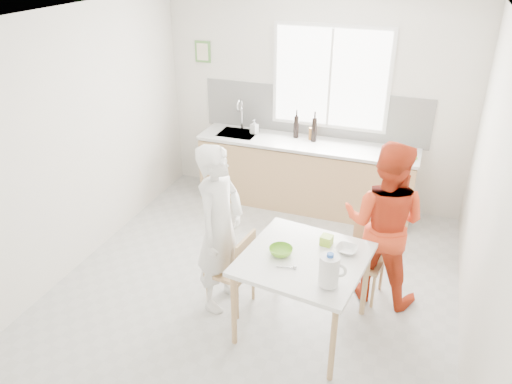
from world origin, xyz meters
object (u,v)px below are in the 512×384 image
at_px(person_red, 384,223).
at_px(bowl_green, 281,251).
at_px(milk_jug, 330,270).
at_px(wine_bottle_b, 296,126).
at_px(person_white, 220,229).
at_px(chair_far, 366,254).
at_px(wine_bottle_a, 314,129).
at_px(bowl_white, 347,250).
at_px(chair_left, 236,268).
at_px(dining_table, 304,265).

xyz_separation_m(person_red, bowl_green, (-0.79, -0.78, -0.01)).
height_order(milk_jug, wine_bottle_b, wine_bottle_b).
relative_size(person_white, wine_bottle_b, 5.61).
bearing_deg(person_white, chair_far, -56.00).
bearing_deg(person_white, bowl_green, -94.38).
relative_size(chair_far, wine_bottle_b, 2.69).
relative_size(person_red, wine_bottle_a, 5.21).
bearing_deg(bowl_white, chair_far, 77.44).
bearing_deg(bowl_green, person_red, 44.60).
distance_m(bowl_green, milk_jug, 0.58).
bearing_deg(chair_left, dining_table, 90.00).
height_order(bowl_green, milk_jug, milk_jug).
bearing_deg(person_white, wine_bottle_a, -0.58).
xyz_separation_m(chair_far, person_white, (-1.30, -0.65, 0.40)).
height_order(chair_far, wine_bottle_b, wine_bottle_b).
xyz_separation_m(dining_table, person_white, (-0.85, 0.11, 0.13)).
height_order(bowl_white, wine_bottle_a, wine_bottle_a).
xyz_separation_m(chair_far, wine_bottle_b, (-1.23, 1.70, 0.63)).
xyz_separation_m(bowl_green, milk_jug, (0.49, -0.30, 0.12)).
xyz_separation_m(bowl_white, wine_bottle_b, (-1.11, 2.25, 0.25)).
height_order(dining_table, person_red, person_red).
relative_size(chair_left, wine_bottle_a, 2.58).
bearing_deg(chair_far, milk_jug, -91.35).
xyz_separation_m(dining_table, bowl_green, (-0.20, -0.02, 0.11)).
bearing_deg(bowl_green, milk_jug, -31.10).
distance_m(person_white, wine_bottle_a, 2.32).
height_order(chair_left, wine_bottle_b, wine_bottle_b).
distance_m(person_red, wine_bottle_a, 2.00).
xyz_separation_m(dining_table, chair_far, (0.45, 0.76, -0.27)).
bearing_deg(person_red, bowl_green, 52.07).
bearing_deg(wine_bottle_b, bowl_green, -77.00).
bearing_deg(bowl_white, person_red, 65.12).
relative_size(dining_table, chair_far, 1.43).
bearing_deg(wine_bottle_a, chair_far, -59.24).
bearing_deg(dining_table, person_red, 52.27).
xyz_separation_m(dining_table, person_red, (0.58, 0.75, 0.12)).
bearing_deg(milk_jug, wine_bottle_a, 114.03).
height_order(dining_table, bowl_green, bowl_green).
bearing_deg(person_white, dining_table, -90.00).
distance_m(dining_table, wine_bottle_a, 2.48).
bearing_deg(chair_far, wine_bottle_b, 133.41).
distance_m(milk_jug, wine_bottle_a, 2.84).
relative_size(dining_table, person_red, 0.69).
bearing_deg(bowl_green, chair_left, 166.68).
height_order(person_red, bowl_green, person_red).
bearing_deg(chair_left, person_white, -90.00).
height_order(milk_jug, wine_bottle_a, wine_bottle_a).
bearing_deg(milk_jug, bowl_green, 156.37).
bearing_deg(wine_bottle_b, bowl_white, -63.76).
relative_size(dining_table, person_white, 0.69).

